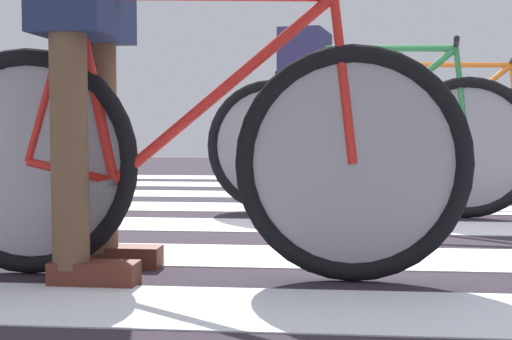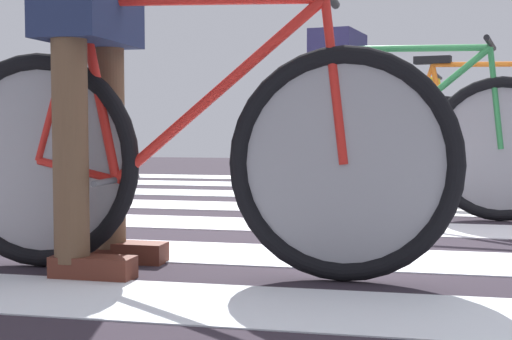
# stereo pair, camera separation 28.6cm
# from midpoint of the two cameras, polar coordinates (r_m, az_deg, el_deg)

# --- Properties ---
(ground) EXTENTS (18.00, 14.00, 0.02)m
(ground) POSITION_cam_midpoint_polar(r_m,az_deg,el_deg) (3.28, 4.60, -4.95)
(ground) COLOR #29222B
(crosswalk_markings) EXTENTS (5.41, 6.53, 0.00)m
(crosswalk_markings) POSITION_cam_midpoint_polar(r_m,az_deg,el_deg) (3.40, 4.81, -4.44)
(crosswalk_markings) COLOR silver
(crosswalk_markings) RESTS_ON ground
(bicycle_1_of_4) EXTENTS (1.74, 0.52, 0.93)m
(bicycle_1_of_4) POSITION_cam_midpoint_polar(r_m,az_deg,el_deg) (2.29, -9.09, 1.27)
(bicycle_1_of_4) COLOR black
(bicycle_1_of_4) RESTS_ON ground
(cyclist_1_of_4) EXTENTS (0.32, 0.41, 1.02)m
(cyclist_1_of_4) POSITION_cam_midpoint_polar(r_m,az_deg,el_deg) (2.40, -16.38, 7.85)
(cyclist_1_of_4) COLOR brown
(cyclist_1_of_4) RESTS_ON ground
(bicycle_2_of_4) EXTENTS (1.72, 0.54, 0.93)m
(bicycle_2_of_4) POSITION_cam_midpoint_polar(r_m,az_deg,el_deg) (3.85, 6.35, 2.22)
(bicycle_2_of_4) COLOR black
(bicycle_2_of_4) RESTS_ON ground
(cyclist_2_of_4) EXTENTS (0.37, 0.44, 0.97)m
(cyclist_2_of_4) POSITION_cam_midpoint_polar(r_m,az_deg,el_deg) (3.91, 1.84, 5.81)
(cyclist_2_of_4) COLOR #A87A5B
(cyclist_2_of_4) RESTS_ON ground
(bicycle_3_of_4) EXTENTS (1.72, 0.55, 0.93)m
(bicycle_3_of_4) POSITION_cam_midpoint_polar(r_m,az_deg,el_deg) (5.00, 12.39, 2.47)
(bicycle_3_of_4) COLOR black
(bicycle_3_of_4) RESTS_ON ground
(bicycle_4_of_4) EXTENTS (1.73, 0.52, 0.93)m
(bicycle_4_of_4) POSITION_cam_midpoint_polar(r_m,az_deg,el_deg) (6.30, 4.44, 2.76)
(bicycle_4_of_4) COLOR black
(bicycle_4_of_4) RESTS_ON ground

